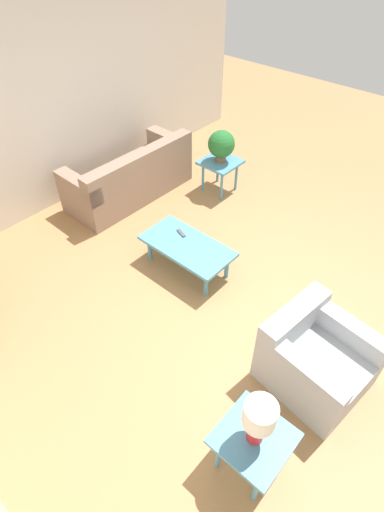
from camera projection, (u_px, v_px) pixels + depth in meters
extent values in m
plane|color=#A87A4C|center=(230.00, 286.00, 4.78)|extent=(14.00, 14.00, 0.00)
cube|color=silver|center=(55.00, 106.00, 5.35)|extent=(0.12, 7.20, 2.70)
cube|color=gray|center=(130.00, 182.00, 6.06)|extent=(0.83, 1.95, 0.42)
cube|color=gray|center=(141.00, 166.00, 5.64)|extent=(0.22, 1.94, 0.39)
cube|color=gray|center=(169.00, 142.00, 6.30)|extent=(0.81, 0.21, 0.26)
cube|color=gray|center=(78.00, 187.00, 5.36)|extent=(0.81, 0.21, 0.26)
cube|color=#A8ADB2|center=(316.00, 367.00, 3.73)|extent=(0.96, 0.91, 0.43)
cube|color=#A8ADB2|center=(294.00, 320.00, 3.66)|extent=(0.30, 0.83, 0.33)
cube|color=#A8ADB2|center=(301.00, 369.00, 3.35)|extent=(0.88, 0.26, 0.21)
cube|color=#A8ADB2|center=(344.00, 327.00, 3.67)|extent=(0.88, 0.26, 0.21)
cube|color=teal|center=(187.00, 246.00, 4.77)|extent=(1.12, 0.58, 0.04)
cylinder|color=teal|center=(227.00, 267.00, 4.78)|extent=(0.05, 0.05, 0.34)
cylinder|color=teal|center=(171.00, 234.00, 5.23)|extent=(0.05, 0.05, 0.34)
cylinder|color=teal|center=(206.00, 284.00, 4.56)|extent=(0.05, 0.05, 0.34)
cylinder|color=teal|center=(150.00, 249.00, 5.01)|extent=(0.05, 0.05, 0.34)
cube|color=teal|center=(220.00, 162.00, 5.96)|extent=(0.54, 0.54, 0.04)
cylinder|color=teal|center=(236.00, 176.00, 6.14)|extent=(0.04, 0.04, 0.47)
cylinder|color=teal|center=(218.00, 168.00, 6.32)|extent=(0.04, 0.04, 0.47)
cylinder|color=teal|center=(222.00, 186.00, 5.94)|extent=(0.04, 0.04, 0.47)
cylinder|color=teal|center=(203.00, 177.00, 6.12)|extent=(0.04, 0.04, 0.47)
cube|color=teal|center=(254.00, 438.00, 2.98)|extent=(0.54, 0.54, 0.04)
cylinder|color=teal|center=(283.00, 450.00, 3.16)|extent=(0.04, 0.04, 0.47)
cylinder|color=teal|center=(246.00, 420.00, 3.34)|extent=(0.04, 0.04, 0.47)
cylinder|color=teal|center=(257.00, 487.00, 2.96)|extent=(0.04, 0.04, 0.47)
cylinder|color=teal|center=(218.00, 454.00, 3.14)|extent=(0.04, 0.04, 0.47)
cylinder|color=brown|center=(221.00, 158.00, 5.91)|extent=(0.16, 0.16, 0.11)
sphere|color=#236B2D|center=(221.00, 144.00, 5.76)|extent=(0.39, 0.39, 0.39)
cylinder|color=red|center=(256.00, 429.00, 2.88)|extent=(0.12, 0.12, 0.26)
cylinder|color=white|center=(260.00, 415.00, 2.72)|extent=(0.24, 0.24, 0.20)
cube|color=#4C4C51|center=(181.00, 233.00, 4.89)|extent=(0.16, 0.09, 0.02)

